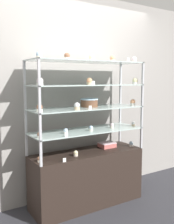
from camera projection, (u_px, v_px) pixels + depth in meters
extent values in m
plane|color=#2D2D33|center=(87.00, 203.00, 3.24)|extent=(20.00, 20.00, 0.00)
cube|color=gray|center=(72.00, 97.00, 3.39)|extent=(8.00, 0.05, 2.60)
cube|color=black|center=(87.00, 178.00, 3.20)|extent=(1.38, 0.45, 0.66)
cube|color=#B7B7BC|center=(26.00, 145.00, 2.97)|extent=(0.02, 0.02, 0.27)
cube|color=#B7B7BC|center=(120.00, 132.00, 3.67)|extent=(0.02, 0.02, 0.27)
cube|color=#B7B7BC|center=(41.00, 154.00, 2.61)|extent=(0.02, 0.02, 0.27)
cube|color=#B7B7BC|center=(141.00, 138.00, 3.31)|extent=(0.02, 0.02, 0.27)
cube|color=#B2C6C1|center=(87.00, 130.00, 3.12)|extent=(1.38, 0.45, 0.01)
cube|color=#B7B7BC|center=(26.00, 121.00, 2.93)|extent=(0.02, 0.02, 0.27)
cube|color=#B7B7BC|center=(120.00, 113.00, 3.64)|extent=(0.02, 0.02, 0.27)
cube|color=#B7B7BC|center=(40.00, 127.00, 2.57)|extent=(0.02, 0.02, 0.27)
cube|color=#B7B7BC|center=(142.00, 117.00, 3.28)|extent=(0.02, 0.02, 0.27)
cube|color=#B2C6C1|center=(87.00, 108.00, 3.09)|extent=(1.38, 0.45, 0.01)
cube|color=#B7B7BC|center=(25.00, 97.00, 2.90)|extent=(0.02, 0.02, 0.27)
cube|color=#B7B7BC|center=(120.00, 94.00, 3.61)|extent=(0.02, 0.02, 0.27)
cube|color=#B7B7BC|center=(40.00, 100.00, 2.54)|extent=(0.02, 0.02, 0.27)
cube|color=#B7B7BC|center=(142.00, 95.00, 3.25)|extent=(0.02, 0.02, 0.27)
cube|color=#B2C6C1|center=(87.00, 85.00, 3.06)|extent=(1.38, 0.45, 0.01)
cube|color=#B7B7BC|center=(24.00, 73.00, 2.87)|extent=(0.02, 0.02, 0.27)
cube|color=#B7B7BC|center=(121.00, 74.00, 3.57)|extent=(0.02, 0.02, 0.27)
cube|color=#B7B7BC|center=(39.00, 72.00, 2.50)|extent=(0.02, 0.02, 0.27)
cube|color=#B7B7BC|center=(143.00, 73.00, 3.21)|extent=(0.02, 0.02, 0.27)
cube|color=#B2C6C1|center=(87.00, 62.00, 3.02)|extent=(1.38, 0.45, 0.01)
cylinder|color=brown|center=(89.00, 103.00, 3.16)|extent=(0.20, 0.20, 0.09)
cylinder|color=silver|center=(89.00, 99.00, 3.15)|extent=(0.21, 0.21, 0.02)
cube|color=#C66660|center=(107.00, 145.00, 3.37)|extent=(0.19, 0.15, 0.05)
cube|color=silver|center=(107.00, 143.00, 3.36)|extent=(0.20, 0.16, 0.01)
cylinder|color=beige|center=(40.00, 161.00, 2.76)|extent=(0.05, 0.05, 0.02)
sphere|color=#8C5B42|center=(40.00, 159.00, 2.76)|extent=(0.05, 0.05, 0.05)
cylinder|color=beige|center=(76.00, 155.00, 2.98)|extent=(0.05, 0.05, 0.02)
sphere|color=#F4EAB2|center=(76.00, 153.00, 2.98)|extent=(0.05, 0.05, 0.05)
cylinder|color=white|center=(131.00, 145.00, 3.42)|extent=(0.05, 0.05, 0.02)
sphere|color=silver|center=(131.00, 143.00, 3.41)|extent=(0.05, 0.05, 0.05)
cube|color=white|center=(64.00, 160.00, 2.77)|extent=(0.04, 0.00, 0.04)
cylinder|color=white|center=(40.00, 137.00, 2.70)|extent=(0.05, 0.05, 0.02)
sphere|color=#8C5B42|center=(39.00, 134.00, 2.69)|extent=(0.05, 0.05, 0.05)
cylinder|color=white|center=(66.00, 133.00, 2.91)|extent=(0.05, 0.05, 0.02)
sphere|color=silver|center=(66.00, 130.00, 2.90)|extent=(0.05, 0.05, 0.05)
cylinder|color=beige|center=(91.00, 130.00, 3.07)|extent=(0.05, 0.05, 0.02)
sphere|color=silver|center=(91.00, 128.00, 3.07)|extent=(0.05, 0.05, 0.05)
cylinder|color=beige|center=(112.00, 127.00, 3.24)|extent=(0.05, 0.05, 0.02)
sphere|color=silver|center=(112.00, 125.00, 3.24)|extent=(0.05, 0.05, 0.05)
cylinder|color=#CCB28C|center=(133.00, 125.00, 3.38)|extent=(0.05, 0.05, 0.02)
sphere|color=white|center=(133.00, 123.00, 3.37)|extent=(0.05, 0.05, 0.05)
cube|color=white|center=(66.00, 135.00, 2.75)|extent=(0.04, 0.00, 0.04)
cylinder|color=white|center=(40.00, 110.00, 2.69)|extent=(0.06, 0.06, 0.03)
sphere|color=#8C5B42|center=(40.00, 107.00, 2.69)|extent=(0.06, 0.06, 0.06)
cylinder|color=#CCB28C|center=(77.00, 108.00, 2.89)|extent=(0.06, 0.06, 0.03)
sphere|color=white|center=(77.00, 105.00, 2.89)|extent=(0.06, 0.06, 0.06)
cylinder|color=white|center=(133.00, 104.00, 3.34)|extent=(0.06, 0.06, 0.03)
sphere|color=#E5996B|center=(133.00, 102.00, 3.33)|extent=(0.06, 0.06, 0.06)
cube|color=white|center=(90.00, 108.00, 2.87)|extent=(0.04, 0.00, 0.04)
cylinder|color=white|center=(40.00, 84.00, 2.64)|extent=(0.06, 0.06, 0.03)
sphere|color=silver|center=(40.00, 81.00, 2.63)|extent=(0.07, 0.07, 0.07)
cylinder|color=#CCB28C|center=(89.00, 84.00, 2.99)|extent=(0.06, 0.06, 0.03)
sphere|color=#E5996B|center=(89.00, 81.00, 2.98)|extent=(0.07, 0.07, 0.07)
cylinder|color=white|center=(135.00, 83.00, 3.28)|extent=(0.06, 0.06, 0.03)
sphere|color=#F4EAB2|center=(135.00, 81.00, 3.28)|extent=(0.07, 0.07, 0.07)
cube|color=white|center=(93.00, 83.00, 2.85)|extent=(0.04, 0.00, 0.04)
cylinder|color=beige|center=(39.00, 57.00, 2.61)|extent=(0.06, 0.06, 0.02)
sphere|color=silver|center=(39.00, 54.00, 2.61)|extent=(0.06, 0.06, 0.06)
cylinder|color=white|center=(67.00, 58.00, 2.77)|extent=(0.06, 0.06, 0.02)
sphere|color=#8C5B42|center=(67.00, 56.00, 2.77)|extent=(0.06, 0.06, 0.06)
cylinder|color=white|center=(92.00, 60.00, 2.96)|extent=(0.06, 0.06, 0.02)
sphere|color=#F4EAB2|center=(92.00, 57.00, 2.95)|extent=(0.06, 0.06, 0.06)
cylinder|color=beige|center=(112.00, 61.00, 3.10)|extent=(0.06, 0.06, 0.02)
sphere|color=#E5996B|center=(112.00, 58.00, 3.10)|extent=(0.06, 0.06, 0.06)
cylinder|color=beige|center=(134.00, 62.00, 3.26)|extent=(0.06, 0.06, 0.02)
sphere|color=silver|center=(134.00, 59.00, 3.26)|extent=(0.06, 0.06, 0.06)
cube|color=white|center=(128.00, 60.00, 3.08)|extent=(0.04, 0.00, 0.04)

